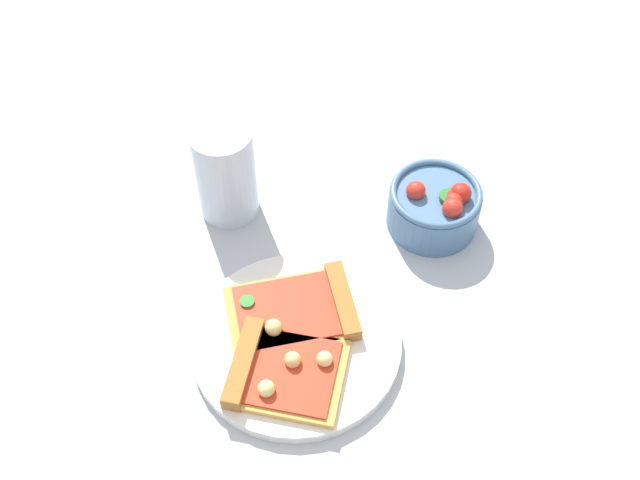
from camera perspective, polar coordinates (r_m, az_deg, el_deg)
ground_plane at (r=0.83m, az=0.44°, el=-7.50°), size 2.40×2.40×0.00m
plate at (r=0.82m, az=-1.73°, el=-7.93°), size 0.23×0.23×0.01m
pizza_slice_near at (r=0.83m, az=-1.53°, el=-5.31°), size 0.14×0.10×0.03m
pizza_slice_far at (r=0.79m, az=-3.14°, el=-9.76°), size 0.15×0.14×0.02m
salad_bowl at (r=0.92m, az=8.63°, el=2.55°), size 0.11×0.11×0.07m
soda_glass at (r=0.91m, az=-7.09°, el=4.89°), size 0.07×0.07×0.13m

